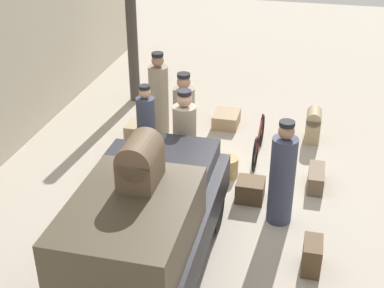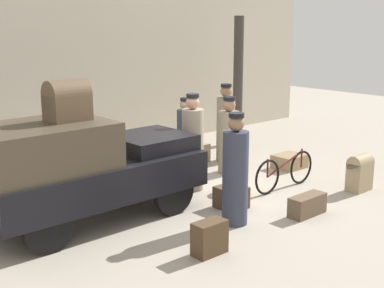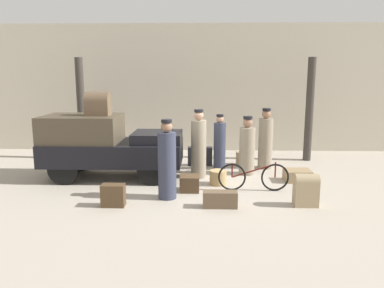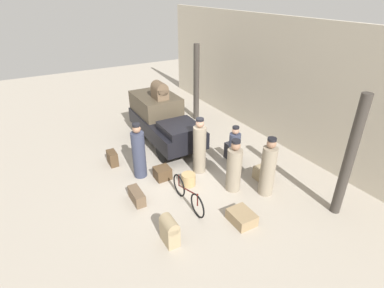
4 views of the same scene
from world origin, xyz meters
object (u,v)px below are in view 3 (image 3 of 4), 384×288
(suitcase_small_leather, at_px, (200,156))
(trunk_barrel_dark, at_px, (306,189))
(trunk_umber_medium, at_px, (220,199))
(truck, at_px, (106,144))
(porter_standing_middle, at_px, (247,148))
(trunk_on_truck_roof, at_px, (98,104))
(conductor_in_dark_uniform, at_px, (199,147))
(suitcase_tan_flat, at_px, (190,183))
(porter_lifting_near_truck, at_px, (265,141))
(suitcase_black_upright, at_px, (245,158))
(wicker_basket, at_px, (218,177))
(bicycle, at_px, (254,177))
(porter_with_bicycle, at_px, (220,144))
(trunk_wicker_pale, at_px, (297,175))
(trunk_large_brown, at_px, (113,195))
(porter_carrying_trunk, at_px, (167,163))

(suitcase_small_leather, bearing_deg, trunk_barrel_dark, -57.04)
(trunk_umber_medium, bearing_deg, suitcase_small_leather, 97.04)
(truck, height_order, suitcase_small_leather, truck)
(porter_standing_middle, xyz_separation_m, trunk_on_truck_roof, (-3.99, -0.46, 1.26))
(truck, height_order, trunk_on_truck_roof, trunk_on_truck_roof)
(conductor_in_dark_uniform, bearing_deg, suitcase_tan_flat, -99.33)
(porter_lifting_near_truck, distance_m, trunk_on_truck_roof, 4.90)
(trunk_umber_medium, height_order, suitcase_small_leather, suitcase_small_leather)
(trunk_on_truck_roof, bearing_deg, suitcase_tan_flat, -24.40)
(trunk_umber_medium, xyz_separation_m, suitcase_black_upright, (0.93, 3.74, 0.03))
(porter_lifting_near_truck, relative_size, suitcase_small_leather, 2.40)
(suitcase_tan_flat, relative_size, suitcase_small_leather, 0.64)
(wicker_basket, height_order, suitcase_black_upright, suitcase_black_upright)
(conductor_in_dark_uniform, height_order, suitcase_black_upright, conductor_in_dark_uniform)
(trunk_on_truck_roof, bearing_deg, suitcase_small_leather, 28.19)
(trunk_umber_medium, xyz_separation_m, suitcase_small_leather, (-0.45, 3.65, 0.11))
(suitcase_small_leather, bearing_deg, truck, -150.22)
(bicycle, relative_size, trunk_umber_medium, 2.34)
(porter_with_bicycle, xyz_separation_m, porter_lifting_near_truck, (1.36, 0.15, 0.07))
(trunk_barrel_dark, bearing_deg, porter_with_bicycle, 118.87)
(bicycle, relative_size, trunk_wicker_pale, 2.52)
(bicycle, bearing_deg, conductor_in_dark_uniform, 138.80)
(trunk_large_brown, bearing_deg, trunk_on_truck_roof, 111.28)
(suitcase_black_upright, xyz_separation_m, trunk_on_truck_roof, (-4.06, -1.53, 1.79))
(truck, distance_m, trunk_wicker_pale, 5.14)
(porter_standing_middle, xyz_separation_m, porter_carrying_trunk, (-2.03, -2.11, 0.09))
(suitcase_tan_flat, bearing_deg, suitcase_small_leather, 84.84)
(trunk_wicker_pale, xyz_separation_m, suitcase_black_upright, (-1.18, 1.72, 0.06))
(trunk_large_brown, bearing_deg, truck, 107.38)
(wicker_basket, relative_size, porter_standing_middle, 0.26)
(porter_with_bicycle, relative_size, trunk_umber_medium, 2.23)
(trunk_wicker_pale, height_order, suitcase_small_leather, suitcase_small_leather)
(suitcase_tan_flat, bearing_deg, trunk_wicker_pale, 18.16)
(trunk_large_brown, xyz_separation_m, suitcase_small_leather, (1.81, 3.65, 0.05))
(suitcase_black_upright, relative_size, trunk_on_truck_roof, 0.85)
(trunk_barrel_dark, bearing_deg, trunk_large_brown, -178.01)
(suitcase_small_leather, relative_size, trunk_on_truck_roof, 1.19)
(wicker_basket, height_order, trunk_wicker_pale, wicker_basket)
(porter_standing_middle, xyz_separation_m, conductor_in_dark_uniform, (-1.34, -0.35, 0.11))
(porter_standing_middle, xyz_separation_m, trunk_barrel_dark, (0.97, -2.54, -0.36))
(porter_lifting_near_truck, height_order, trunk_wicker_pale, porter_lifting_near_truck)
(suitcase_tan_flat, relative_size, suitcase_black_upright, 0.90)
(suitcase_tan_flat, bearing_deg, trunk_barrel_dark, -21.06)
(porter_with_bicycle, distance_m, suitcase_tan_flat, 2.34)
(bicycle, distance_m, suitcase_tan_flat, 1.54)
(trunk_on_truck_roof, bearing_deg, trunk_umber_medium, -35.25)
(wicker_basket, xyz_separation_m, suitcase_black_upright, (0.91, 2.10, 0.02))
(suitcase_tan_flat, bearing_deg, porter_lifting_near_truck, 46.45)
(truck, bearing_deg, suitcase_tan_flat, -25.98)
(porter_lifting_near_truck, xyz_separation_m, trunk_umber_medium, (-1.48, -3.38, -0.64))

